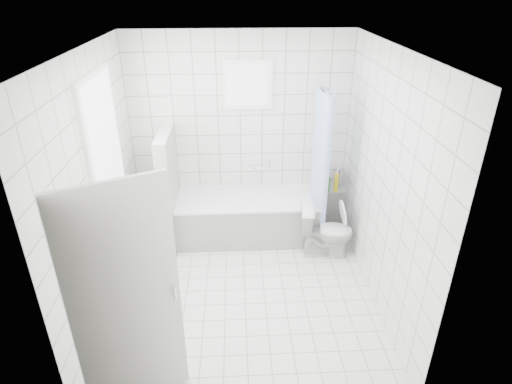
{
  "coord_description": "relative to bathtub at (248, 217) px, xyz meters",
  "views": [
    {
      "loc": [
        -0.06,
        -3.77,
        3.16
      ],
      "look_at": [
        0.14,
        0.35,
        1.05
      ],
      "focal_mm": 30.0,
      "sensor_mm": 36.0,
      "label": 1
    }
  ],
  "objects": [
    {
      "name": "ground",
      "position": [
        -0.08,
        -1.12,
        -0.29
      ],
      "size": [
        3.0,
        3.0,
        0.0
      ],
      "primitive_type": "plane",
      "color": "white",
      "rests_on": "ground"
    },
    {
      "name": "ceiling",
      "position": [
        -0.08,
        -1.12,
        2.31
      ],
      "size": [
        3.0,
        3.0,
        0.0
      ],
      "primitive_type": "plane",
      "rotation": [
        3.14,
        0.0,
        0.0
      ],
      "color": "white",
      "rests_on": "ground"
    },
    {
      "name": "wall_back",
      "position": [
        -0.08,
        0.38,
        1.01
      ],
      "size": [
        2.8,
        0.02,
        2.6
      ],
      "primitive_type": "cube",
      "color": "white",
      "rests_on": "ground"
    },
    {
      "name": "wall_front",
      "position": [
        -0.08,
        -2.62,
        1.01
      ],
      "size": [
        2.8,
        0.02,
        2.6
      ],
      "primitive_type": "cube",
      "color": "white",
      "rests_on": "ground"
    },
    {
      "name": "wall_left",
      "position": [
        -1.48,
        -1.12,
        1.01
      ],
      "size": [
        0.02,
        3.0,
        2.6
      ],
      "primitive_type": "cube",
      "color": "white",
      "rests_on": "ground"
    },
    {
      "name": "wall_right",
      "position": [
        1.32,
        -1.12,
        1.01
      ],
      "size": [
        0.02,
        3.0,
        2.6
      ],
      "primitive_type": "cube",
      "color": "white",
      "rests_on": "ground"
    },
    {
      "name": "window_left",
      "position": [
        -1.44,
        -0.82,
        1.31
      ],
      "size": [
        0.01,
        0.9,
        1.4
      ],
      "primitive_type": "cube",
      "color": "white",
      "rests_on": "wall_left"
    },
    {
      "name": "window_back",
      "position": [
        0.02,
        0.33,
        1.66
      ],
      "size": [
        0.5,
        0.01,
        0.5
      ],
      "primitive_type": "cube",
      "color": "white",
      "rests_on": "wall_back"
    },
    {
      "name": "window_sill",
      "position": [
        -1.39,
        -0.82,
        0.57
      ],
      "size": [
        0.18,
        1.02,
        0.08
      ],
      "primitive_type": "cube",
      "color": "white",
      "rests_on": "wall_left"
    },
    {
      "name": "door",
      "position": [
        -0.97,
        -2.43,
        0.71
      ],
      "size": [
        0.74,
        0.38,
        2.0
      ],
      "primitive_type": "cube",
      "rotation": [
        0.0,
        0.0,
        -1.13
      ],
      "color": "silver",
      "rests_on": "ground"
    },
    {
      "name": "bathtub",
      "position": [
        0.0,
        0.0,
        0.0
      ],
      "size": [
        1.85,
        0.77,
        0.58
      ],
      "color": "white",
      "rests_on": "ground"
    },
    {
      "name": "partition_wall",
      "position": [
        -0.99,
        -0.05,
        0.46
      ],
      "size": [
        0.15,
        0.85,
        1.5
      ],
      "primitive_type": "cube",
      "color": "white",
      "rests_on": "ground"
    },
    {
      "name": "tiled_ledge",
      "position": [
        1.14,
        0.25,
        -0.02
      ],
      "size": [
        0.4,
        0.24,
        0.55
      ],
      "primitive_type": "cube",
      "color": "white",
      "rests_on": "ground"
    },
    {
      "name": "toilet",
      "position": [
        0.95,
        -0.47,
        0.03
      ],
      "size": [
        0.67,
        0.43,
        0.65
      ],
      "primitive_type": "imported",
      "rotation": [
        0.0,
        0.0,
        1.46
      ],
      "color": "white",
      "rests_on": "ground"
    },
    {
      "name": "curtain_rod",
      "position": [
        0.87,
        -0.02,
        1.71
      ],
      "size": [
        0.02,
        0.8,
        0.02
      ],
      "primitive_type": "cylinder",
      "rotation": [
        1.57,
        0.0,
        0.0
      ],
      "color": "silver",
      "rests_on": "wall_back"
    },
    {
      "name": "shower_curtain",
      "position": [
        0.87,
        -0.16,
        0.81
      ],
      "size": [
        0.14,
        0.48,
        1.78
      ],
      "primitive_type": null,
      "color": "#4E77E5",
      "rests_on": "curtain_rod"
    },
    {
      "name": "tub_faucet",
      "position": [
        0.1,
        0.33,
        0.56
      ],
      "size": [
        0.18,
        0.06,
        0.06
      ],
      "primitive_type": "cube",
      "color": "silver",
      "rests_on": "wall_back"
    },
    {
      "name": "sill_bottles",
      "position": [
        -1.38,
        -0.8,
        0.72
      ],
      "size": [
        0.18,
        0.58,
        0.28
      ],
      "color": "#D168C0",
      "rests_on": "window_sill"
    },
    {
      "name": "ledge_bottles",
      "position": [
        1.14,
        0.23,
        0.38
      ],
      "size": [
        0.21,
        0.18,
        0.27
      ],
      "color": "#241BDA",
      "rests_on": "tiled_ledge"
    }
  ]
}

